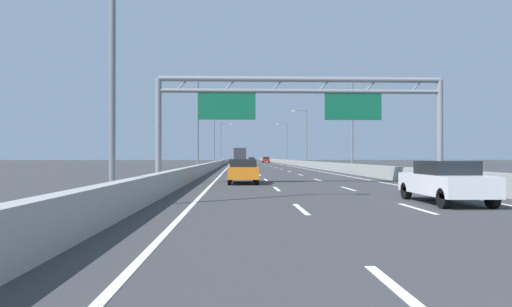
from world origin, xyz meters
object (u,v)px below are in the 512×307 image
at_px(sign_gantry, 298,102).
at_px(white_car, 445,181).
at_px(streetlamp_right_distant, 286,141).
at_px(red_car, 266,160).
at_px(streetlamp_left_distant, 222,140).
at_px(yellow_car, 238,161).
at_px(streetlamp_left_mid, 200,118).
at_px(orange_car, 243,171).
at_px(black_car, 251,160).
at_px(box_truck, 240,156).
at_px(streetlamp_left_far, 215,134).
at_px(streetlamp_right_mid, 350,119).
at_px(streetlamp_left_near, 120,37).
at_px(streetlamp_right_far, 305,134).

relative_size(sign_gantry, white_car, 3.95).
xyz_separation_m(streetlamp_right_distant, red_car, (-3.81, 14.02, -4.59)).
bearing_deg(white_car, streetlamp_left_distant, 96.67).
bearing_deg(streetlamp_right_distant, yellow_car, -160.90).
relative_size(streetlamp_left_mid, white_car, 2.19).
relative_size(streetlamp_left_mid, orange_car, 2.04).
relative_size(black_car, box_truck, 0.54).
distance_m(streetlamp_left_far, orange_car, 49.81).
bearing_deg(sign_gantry, streetlamp_left_distant, 95.13).
height_order(streetlamp_left_far, streetlamp_right_distant, same).
bearing_deg(streetlamp_left_distant, streetlamp_right_mid, -76.63).
bearing_deg(streetlamp_left_near, white_car, 5.08).
bearing_deg(streetlamp_left_distant, black_car, 60.58).
height_order(yellow_car, box_truck, box_truck).
bearing_deg(streetlamp_right_far, streetlamp_left_near, -103.37).
bearing_deg(streetlamp_right_far, streetlamp_left_mid, -115.43).
distance_m(streetlamp_right_distant, red_car, 15.24).
bearing_deg(box_truck, streetlamp_right_distant, 58.70).
xyz_separation_m(red_car, orange_car, (-7.09, -94.85, -0.05)).
relative_size(streetlamp_left_near, streetlamp_right_mid, 1.00).
bearing_deg(orange_car, black_car, 88.03).
bearing_deg(streetlamp_right_distant, streetlamp_left_mid, -103.37).
distance_m(streetlamp_left_far, white_car, 62.96).
bearing_deg(streetlamp_right_far, streetlamp_left_far, 180.00).
distance_m(streetlamp_left_near, black_car, 107.42).
distance_m(sign_gantry, streetlamp_right_mid, 20.20).
xyz_separation_m(sign_gantry, orange_car, (-3.29, 0.69, -4.08)).
relative_size(sign_gantry, streetlamp_left_near, 1.80).
distance_m(yellow_car, red_car, 19.43).
bearing_deg(streetlamp_left_mid, streetlamp_right_far, 64.57).
relative_size(sign_gantry, streetlamp_right_distant, 1.80).
bearing_deg(streetlamp_right_far, orange_car, -102.43).
bearing_deg(streetlamp_right_mid, box_truck, 103.53).
xyz_separation_m(streetlamp_left_mid, streetlamp_right_mid, (14.93, 0.00, 0.00)).
xyz_separation_m(streetlamp_right_far, streetlamp_left_distant, (-14.93, 31.40, 0.00)).
distance_m(streetlamp_right_far, yellow_car, 30.08).
bearing_deg(orange_car, sign_gantry, -11.78).
relative_size(streetlamp_left_distant, red_car, 2.27).
relative_size(streetlamp_left_mid, streetlamp_left_far, 1.00).
xyz_separation_m(streetlamp_left_near, yellow_car, (3.65, 90.30, -4.66)).
distance_m(streetlamp_right_mid, box_truck, 46.43).
distance_m(sign_gantry, white_car, 12.92).
relative_size(white_car, red_car, 1.04).
relative_size(sign_gantry, streetlamp_left_distant, 1.80).
height_order(black_car, white_car, white_car).
xyz_separation_m(sign_gantry, streetlamp_left_mid, (-7.32, 18.71, 0.56)).
height_order(streetlamp_left_near, streetlamp_right_mid, same).
distance_m(streetlamp_left_mid, black_car, 76.16).
bearing_deg(white_car, yellow_car, 94.64).
height_order(streetlamp_left_near, streetlamp_left_mid, same).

